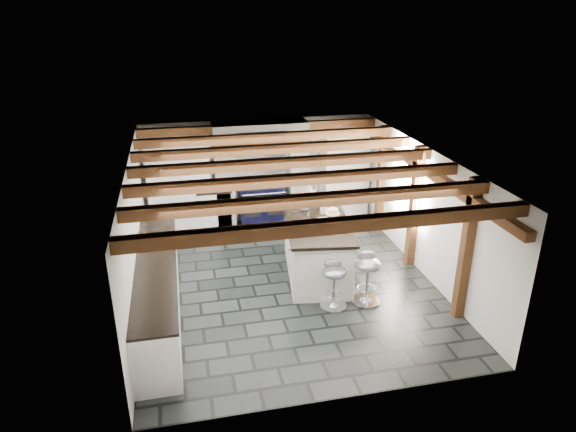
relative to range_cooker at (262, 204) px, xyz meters
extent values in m
plane|color=black|center=(0.00, -2.68, -0.47)|extent=(6.00, 6.00, 0.00)
plane|color=silver|center=(0.00, 0.32, 0.68)|extent=(5.00, 0.00, 5.00)
plane|color=silver|center=(-2.50, -2.68, 0.68)|extent=(0.00, 6.00, 6.00)
plane|color=silver|center=(2.50, -2.68, 0.68)|extent=(0.00, 6.00, 6.00)
plane|color=white|center=(0.00, -2.68, 1.83)|extent=(6.00, 6.00, 0.00)
cube|color=white|center=(-0.80, 0.02, 0.48)|extent=(0.40, 0.60, 1.90)
cube|color=white|center=(0.80, 0.02, 0.48)|extent=(0.40, 0.60, 1.90)
cube|color=brown|center=(0.00, 0.02, 1.52)|extent=(2.10, 0.65, 0.18)
cube|color=white|center=(0.00, 0.02, 1.68)|extent=(2.00, 0.60, 0.31)
cube|color=black|center=(0.00, -0.30, 1.58)|extent=(1.00, 0.03, 0.22)
cube|color=silver|center=(0.00, -0.31, 1.58)|extent=(0.90, 0.01, 0.14)
cube|color=white|center=(-1.75, 0.02, 0.53)|extent=(1.30, 0.58, 2.00)
cube|color=white|center=(1.90, 0.02, 0.53)|extent=(1.00, 0.58, 2.00)
cube|color=white|center=(-2.20, -3.28, -0.03)|extent=(0.60, 3.80, 0.88)
cube|color=black|center=(-2.20, -3.28, 0.43)|extent=(0.64, 3.80, 0.04)
cube|color=white|center=(-1.05, 0.02, -0.03)|extent=(0.70, 0.60, 0.88)
cube|color=black|center=(-1.05, 0.02, 0.43)|extent=(0.74, 0.64, 0.04)
cube|color=brown|center=(2.42, -2.68, 1.48)|extent=(0.15, 5.80, 0.14)
plane|color=white|center=(2.48, -2.08, 1.08)|extent=(0.00, 0.90, 0.90)
cube|color=brown|center=(0.00, -5.28, 1.74)|extent=(5.00, 0.16, 0.16)
cube|color=brown|center=(0.00, -4.41, 1.74)|extent=(5.00, 0.16, 0.16)
cube|color=brown|center=(0.00, -3.54, 1.74)|extent=(5.00, 0.16, 0.16)
cube|color=brown|center=(0.00, -2.68, 1.74)|extent=(5.00, 0.16, 0.16)
cube|color=brown|center=(0.00, -1.81, 1.74)|extent=(5.00, 0.16, 0.16)
cube|color=brown|center=(0.00, -0.94, 1.74)|extent=(5.00, 0.16, 0.16)
cube|color=brown|center=(0.00, -0.08, 1.74)|extent=(5.00, 0.16, 0.16)
cube|color=brown|center=(2.42, -4.28, 0.68)|extent=(0.15, 0.15, 2.30)
cube|color=brown|center=(2.42, -2.48, 0.68)|extent=(0.15, 0.15, 2.30)
cube|color=brown|center=(2.42, -0.88, 0.68)|extent=(0.15, 0.15, 2.30)
cylinder|color=black|center=(0.45, -2.73, 1.46)|extent=(0.01, 0.01, 0.56)
cylinder|color=white|center=(0.45, -2.73, 1.13)|extent=(0.09, 0.09, 0.22)
cylinder|color=black|center=(0.50, -2.43, 1.46)|extent=(0.01, 0.01, 0.56)
cylinder|color=white|center=(0.50, -2.43, 1.13)|extent=(0.09, 0.09, 0.22)
cylinder|color=black|center=(0.55, -2.13, 1.46)|extent=(0.01, 0.01, 0.56)
cylinder|color=white|center=(0.55, -2.13, 1.13)|extent=(0.09, 0.09, 0.22)
cube|color=black|center=(0.00, 0.00, -0.02)|extent=(1.00, 0.60, 0.90)
ellipsoid|color=silver|center=(-0.25, 0.00, 0.46)|extent=(0.28, 0.28, 0.11)
ellipsoid|color=silver|center=(0.25, 0.00, 0.46)|extent=(0.28, 0.28, 0.11)
cylinder|color=silver|center=(0.00, -0.32, 0.35)|extent=(0.95, 0.03, 0.03)
cube|color=black|center=(-0.25, -0.30, -0.02)|extent=(0.35, 0.02, 0.30)
cube|color=black|center=(0.25, -0.30, -0.02)|extent=(0.35, 0.02, 0.30)
cube|color=white|center=(0.58, -2.49, 0.03)|extent=(1.28, 2.13, 0.98)
cube|color=black|center=(0.58, -2.49, 0.55)|extent=(1.38, 2.23, 0.06)
imported|color=white|center=(0.49, -1.91, 0.68)|extent=(0.23, 0.23, 0.21)
ellipsoid|color=#DA431E|center=(0.49, -1.91, 0.85)|extent=(0.22, 0.22, 0.13)
cylinder|color=white|center=(0.80, -2.12, 0.67)|extent=(0.13, 0.13, 0.20)
imported|color=white|center=(0.68, -2.61, 0.61)|extent=(0.33, 0.33, 0.07)
cylinder|color=white|center=(0.87, -2.47, 0.63)|extent=(0.06, 0.06, 0.11)
cylinder|color=white|center=(0.87, -2.47, 0.69)|extent=(0.25, 0.25, 0.02)
cylinder|color=beige|center=(0.87, -2.47, 0.74)|extent=(0.19, 0.19, 0.08)
cylinder|color=silver|center=(1.13, -3.61, -0.45)|extent=(0.48, 0.48, 0.03)
cone|color=silver|center=(1.13, -3.61, -0.40)|extent=(0.22, 0.22, 0.09)
cylinder|color=silver|center=(1.13, -3.61, -0.10)|extent=(0.05, 0.05, 0.60)
torus|color=silver|center=(1.13, -3.61, -0.20)|extent=(0.31, 0.31, 0.02)
ellipsoid|color=gray|center=(1.13, -3.61, 0.24)|extent=(0.51, 0.51, 0.20)
ellipsoid|color=gray|center=(1.15, -3.50, 0.35)|extent=(0.32, 0.18, 0.17)
cylinder|color=silver|center=(0.56, -3.63, -0.45)|extent=(0.44, 0.44, 0.03)
cone|color=silver|center=(0.56, -3.63, -0.41)|extent=(0.20, 0.20, 0.08)
cylinder|color=silver|center=(0.56, -3.63, -0.14)|extent=(0.05, 0.05, 0.55)
torus|color=silver|center=(0.56, -3.63, -0.23)|extent=(0.28, 0.28, 0.02)
ellipsoid|color=gray|center=(0.56, -3.63, 0.17)|extent=(0.46, 0.46, 0.18)
ellipsoid|color=gray|center=(0.58, -3.53, 0.27)|extent=(0.29, 0.15, 0.15)
camera|label=1|loc=(-1.71, -10.49, 4.14)|focal=32.00mm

